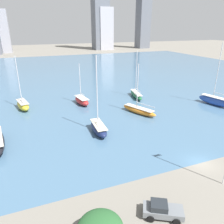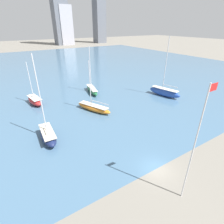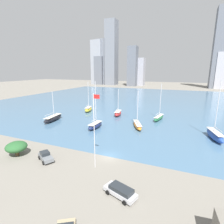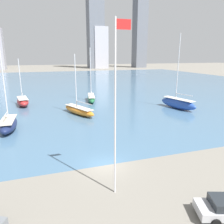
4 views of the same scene
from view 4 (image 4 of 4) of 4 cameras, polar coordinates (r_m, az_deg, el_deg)
ground_plane at (r=23.78m, az=-1.59°, el=-13.72°), size 500.00×500.00×0.00m
harbor_water at (r=90.97m, az=-14.34°, el=7.09°), size 180.00×140.00×0.00m
flag_pole at (r=16.71m, az=0.97°, el=1.35°), size 1.24×0.14×13.91m
distant_city_skyline at (r=194.93m, az=-26.87°, el=18.25°), size 186.02×23.89×74.51m
sailboat_blue at (r=49.35m, az=16.83°, el=2.23°), size 4.38×9.47×15.62m
sailboat_orange at (r=43.19m, az=-8.66°, el=0.49°), size 5.67×9.40×11.50m
sailboat_navy at (r=37.13m, az=-25.47°, el=-2.88°), size 2.61×7.43×14.59m
sailboat_red at (r=53.87m, az=-22.29°, el=2.56°), size 3.48×7.09×10.54m
sailboat_green at (r=54.95m, az=-5.44°, el=3.71°), size 3.34×9.15×13.02m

